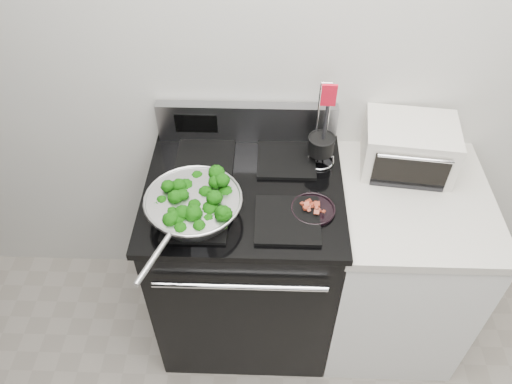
{
  "coord_description": "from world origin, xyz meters",
  "views": [
    {
      "loc": [
        -0.21,
        0.02,
        2.34
      ],
      "look_at": [
        -0.25,
        1.36,
        0.98
      ],
      "focal_mm": 35.0,
      "sensor_mm": 36.0,
      "label": 1
    }
  ],
  "objects_px": {
    "gas_range": "(246,258)",
    "toaster_oven": "(409,147)",
    "skillet": "(193,205)",
    "bacon_plate": "(313,207)",
    "utensil_holder": "(321,149)"
  },
  "relations": [
    {
      "from": "skillet",
      "to": "utensil_holder",
      "type": "height_order",
      "value": "utensil_holder"
    },
    {
      "from": "skillet",
      "to": "toaster_oven",
      "type": "distance_m",
      "value": 0.91
    },
    {
      "from": "utensil_holder",
      "to": "toaster_oven",
      "type": "distance_m",
      "value": 0.36
    },
    {
      "from": "gas_range",
      "to": "skillet",
      "type": "height_order",
      "value": "gas_range"
    },
    {
      "from": "skillet",
      "to": "gas_range",
      "type": "bearing_deg",
      "value": 61.16
    },
    {
      "from": "gas_range",
      "to": "bacon_plate",
      "type": "bearing_deg",
      "value": -23.47
    },
    {
      "from": "gas_range",
      "to": "toaster_oven",
      "type": "xyz_separation_m",
      "value": [
        0.67,
        0.18,
        0.54
      ]
    },
    {
      "from": "utensil_holder",
      "to": "toaster_oven",
      "type": "relative_size",
      "value": 0.98
    },
    {
      "from": "bacon_plate",
      "to": "toaster_oven",
      "type": "distance_m",
      "value": 0.5
    },
    {
      "from": "gas_range",
      "to": "bacon_plate",
      "type": "xyz_separation_m",
      "value": [
        0.27,
        -0.12,
        0.48
      ]
    },
    {
      "from": "utensil_holder",
      "to": "skillet",
      "type": "bearing_deg",
      "value": -145.18
    },
    {
      "from": "gas_range",
      "to": "skillet",
      "type": "relative_size",
      "value": 2.03
    },
    {
      "from": "utensil_holder",
      "to": "toaster_oven",
      "type": "xyz_separation_m",
      "value": [
        0.36,
        0.02,
        0.01
      ]
    },
    {
      "from": "gas_range",
      "to": "toaster_oven",
      "type": "relative_size",
      "value": 2.9
    },
    {
      "from": "skillet",
      "to": "toaster_oven",
      "type": "bearing_deg",
      "value": 41.74
    }
  ]
}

